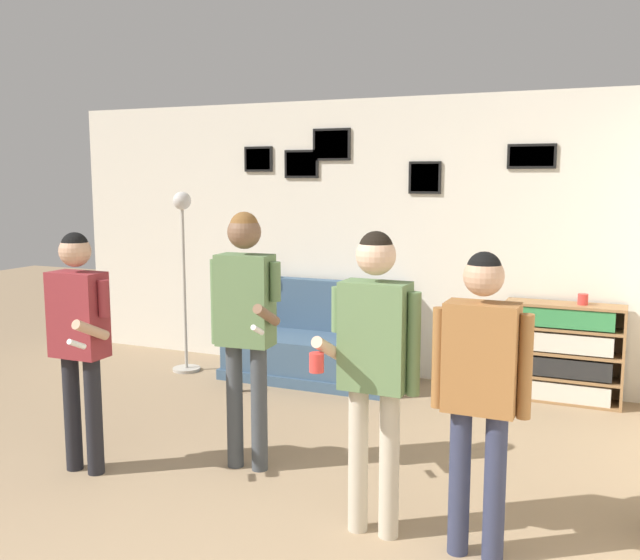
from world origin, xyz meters
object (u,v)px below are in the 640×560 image
Objects in this scene: couch at (316,347)px; drinking_cup at (583,299)px; floor_lamp at (184,256)px; bottle_on_floor at (238,382)px; person_player_foreground_left at (78,328)px; person_player_foreground_center at (245,312)px; bookshelf at (563,353)px; person_watcher_holding_cup at (374,352)px; person_spectator_near_bookshelf at (481,375)px.

drinking_cup reaches higher than couch.
bottle_on_floor is at bearing -26.32° from floor_lamp.
couch is 2.81m from person_player_foreground_left.
person_player_foreground_left is at bearing -71.31° from floor_lamp.
person_player_foreground_center is 7.12× the size of bottle_on_floor.
bookshelf is at bearing 4.85° from couch.
person_spectator_near_bookshelf is (0.57, -0.01, -0.06)m from person_watcher_holding_cup.
drinking_cup is (1.95, 2.39, -0.16)m from person_player_foreground_center.
couch is at bearing -175.44° from drinking_cup.
person_player_foreground_left is at bearing -134.05° from bookshelf.
bottle_on_floor is (-2.57, 2.00, -0.87)m from person_spectator_near_bookshelf.
person_player_foreground_center reaches higher than person_player_foreground_left.
couch is at bearing 12.65° from floor_lamp.
floor_lamp is 1.05× the size of person_player_foreground_center.
person_watcher_holding_cup reaches higher than person_spectator_near_bookshelf.
person_player_foreground_left is 1.01× the size of person_spectator_near_bookshelf.
floor_lamp reaches higher than person_player_foreground_left.
person_player_foreground_left is 4.09m from drinking_cup.
bookshelf is 2.90m from bottle_on_floor.
person_player_foreground_left reaches higher than bookshelf.
person_spectator_near_bookshelf is 6.54× the size of bottle_on_floor.
person_watcher_holding_cup is (1.54, -2.70, 0.73)m from couch.
floor_lamp reaches higher than bookshelf.
bookshelf is 4.03m from person_player_foreground_left.
bottle_on_floor is 3.13m from drinking_cup.
person_player_foreground_center is (1.77, -1.90, -0.10)m from floor_lamp.
person_spectator_near_bookshelf is 2.93m from drinking_cup.
person_player_foreground_center reaches higher than bookshelf.
person_watcher_holding_cup reaches higher than bookshelf.
couch is 18.26× the size of drinking_cup.
floor_lamp is 2.52m from person_player_foreground_left.
person_player_foreground_center is at bearing -57.94° from bottle_on_floor.
bottle_on_floor is (-2.00, 1.99, -0.93)m from person_watcher_holding_cup.
person_watcher_holding_cup is 6.88× the size of bottle_on_floor.
couch is 0.95× the size of floor_lamp.
floor_lamp is at bearing 133.03° from person_player_foreground_center.
person_player_foreground_center is at bearing -129.23° from drinking_cup.
couch is 1.60m from floor_lamp.
floor_lamp is at bearing 108.69° from person_player_foreground_left.
drinking_cup is at bearing 7.44° from floor_lamp.
person_watcher_holding_cup is (2.85, -2.41, -0.14)m from floor_lamp.
bottle_on_floor is at bearing 135.17° from person_watcher_holding_cup.
couch reaches higher than bottle_on_floor.
person_player_foreground_center reaches higher than bottle_on_floor.
floor_lamp is 3.73m from person_watcher_holding_cup.
bookshelf is at bearing 179.77° from drinking_cup.
couch is 1.07× the size of person_player_foreground_left.
couch is 2.37m from person_player_foreground_center.
bookshelf is 3.69m from floor_lamp.
person_watcher_holding_cup is 17.81× the size of drinking_cup.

